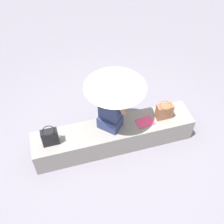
{
  "coord_description": "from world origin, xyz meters",
  "views": [
    {
      "loc": [
        0.81,
        2.73,
        3.9
      ],
      "look_at": [
        0.02,
        -0.03,
        0.79
      ],
      "focal_mm": 44.02,
      "sensor_mm": 36.0,
      "label": 1
    }
  ],
  "objects": [
    {
      "name": "handbag_black",
      "position": [
        -0.86,
        0.01,
        0.58
      ],
      "size": [
        0.27,
        0.2,
        0.29
      ],
      "color": "brown",
      "rests_on": "stone_bench"
    },
    {
      "name": "tote_bag_canvas",
      "position": [
        1.02,
        0.04,
        0.6
      ],
      "size": [
        0.25,
        0.19,
        0.32
      ],
      "color": "black",
      "rests_on": "stone_bench"
    },
    {
      "name": "parasol",
      "position": [
        -0.05,
        -0.1,
        1.33
      ],
      "size": [
        0.92,
        0.92,
        1.03
      ],
      "color": "#B7B7BC",
      "rests_on": "stone_bench"
    },
    {
      "name": "ground_plane",
      "position": [
        0.0,
        0.0,
        0.0
      ],
      "size": [
        14.0,
        14.0,
        0.0
      ],
      "primitive_type": "plane",
      "color": "slate"
    },
    {
      "name": "magazine",
      "position": [
        -0.53,
        0.04,
        0.45
      ],
      "size": [
        0.3,
        0.23,
        0.01
      ],
      "primitive_type": "cube",
      "rotation": [
        0.0,
        0.0,
        0.1
      ],
      "color": "#D83866",
      "rests_on": "stone_bench"
    },
    {
      "name": "person_seated",
      "position": [
        0.05,
        -0.05,
        0.83
      ],
      "size": [
        0.47,
        0.47,
        0.9
      ],
      "color": "navy",
      "rests_on": "stone_bench"
    },
    {
      "name": "stone_bench",
      "position": [
        0.0,
        0.0,
        0.22
      ],
      "size": [
        2.68,
        0.52,
        0.44
      ],
      "primitive_type": "cube",
      "color": "gray",
      "rests_on": "ground"
    }
  ]
}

